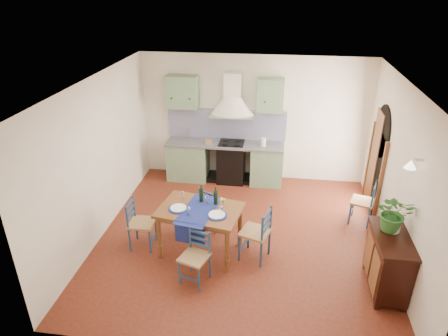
{
  "coord_description": "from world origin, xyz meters",
  "views": [
    {
      "loc": [
        0.54,
        -5.92,
        4.27
      ],
      "look_at": [
        -0.35,
        0.3,
        1.22
      ],
      "focal_mm": 32.0,
      "sensor_mm": 36.0,
      "label": 1
    }
  ],
  "objects": [
    {
      "name": "left_wall",
      "position": [
        -2.5,
        0.0,
        1.4
      ],
      "size": [
        0.04,
        5.0,
        2.8
      ],
      "primitive_type": "cube",
      "color": "white",
      "rests_on": "ground"
    },
    {
      "name": "floor",
      "position": [
        0.0,
        0.0,
        0.0
      ],
      "size": [
        5.0,
        5.0,
        0.0
      ],
      "primitive_type": "plane",
      "color": "#491E0F",
      "rests_on": "ground"
    },
    {
      "name": "chair_far",
      "position": [
        -0.56,
        0.25,
        0.44
      ],
      "size": [
        0.54,
        0.54,
        0.85
      ],
      "color": "navy",
      "rests_on": "ground"
    },
    {
      "name": "chair_right",
      "position": [
        0.31,
        -0.53,
        0.49
      ],
      "size": [
        0.56,
        0.56,
        0.95
      ],
      "color": "navy",
      "rests_on": "ground"
    },
    {
      "name": "chair_spare",
      "position": [
        2.23,
        0.82,
        0.44
      ],
      "size": [
        0.5,
        0.5,
        0.85
      ],
      "color": "navy",
      "rests_on": "ground"
    },
    {
      "name": "chair_near",
      "position": [
        -0.57,
        -1.2,
        0.44
      ],
      "size": [
        0.5,
        0.5,
        0.85
      ],
      "color": "navy",
      "rests_on": "ground"
    },
    {
      "name": "potted_plant",
      "position": [
        2.26,
        -0.81,
        1.22
      ],
      "size": [
        0.58,
        0.52,
        0.57
      ],
      "primitive_type": "imported",
      "rotation": [
        0.0,
        0.0,
        -0.16
      ],
      "color": "#2E6C2B",
      "rests_on": "sideboard"
    },
    {
      "name": "right_wall",
      "position": [
        2.5,
        0.28,
        1.34
      ],
      "size": [
        0.26,
        5.0,
        2.8
      ],
      "color": "white",
      "rests_on": "ground"
    },
    {
      "name": "dining_table",
      "position": [
        -0.63,
        -0.49,
        0.74
      ],
      "size": [
        1.45,
        1.13,
        1.16
      ],
      "color": "brown",
      "rests_on": "ground"
    },
    {
      "name": "chair_left",
      "position": [
        -1.68,
        -0.49,
        0.46
      ],
      "size": [
        0.42,
        0.42,
        0.89
      ],
      "color": "navy",
      "rests_on": "ground"
    },
    {
      "name": "back_wall",
      "position": [
        -0.47,
        2.29,
        1.05
      ],
      "size": [
        5.0,
        0.96,
        2.8
      ],
      "color": "white",
      "rests_on": "ground"
    },
    {
      "name": "sideboard",
      "position": [
        2.26,
        -0.98,
        0.51
      ],
      "size": [
        0.5,
        1.05,
        0.94
      ],
      "color": "black",
      "rests_on": "ground"
    },
    {
      "name": "ceiling",
      "position": [
        0.0,
        0.0,
        2.8
      ],
      "size": [
        5.0,
        5.0,
        0.01
      ],
      "primitive_type": "cube",
      "color": "silver",
      "rests_on": "back_wall"
    }
  ]
}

